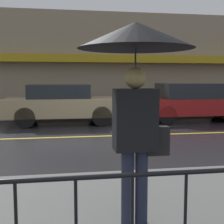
% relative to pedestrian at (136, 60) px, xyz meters
% --- Properties ---
extents(ground_plane, '(80.00, 80.00, 0.00)m').
position_rel_pedestrian_xyz_m(ground_plane, '(0.34, 5.83, -1.85)').
color(ground_plane, black).
extents(sidewalk_near, '(28.00, 3.17, 0.13)m').
position_rel_pedestrian_xyz_m(sidewalk_near, '(0.34, 0.33, -1.79)').
color(sidewalk_near, '#60605E').
rests_on(sidewalk_near, ground_plane).
extents(sidewalk_far, '(28.00, 1.90, 0.13)m').
position_rel_pedestrian_xyz_m(sidewalk_far, '(0.34, 10.68, -1.79)').
color(sidewalk_far, '#60605E').
rests_on(sidewalk_far, ground_plane).
extents(lane_marking, '(25.20, 0.12, 0.01)m').
position_rel_pedestrian_xyz_m(lane_marking, '(0.34, 5.83, -1.85)').
color(lane_marking, gold).
rests_on(lane_marking, ground_plane).
extents(building_storefront, '(28.00, 0.85, 4.81)m').
position_rel_pedestrian_xyz_m(building_storefront, '(0.34, 11.75, 0.57)').
color(building_storefront, gray).
rests_on(building_storefront, ground_plane).
extents(railing_foreground, '(12.00, 0.04, 0.88)m').
position_rel_pedestrian_xyz_m(railing_foreground, '(0.34, -1.00, -1.16)').
color(railing_foreground, black).
rests_on(railing_foreground, sidewalk_near).
extents(pedestrian, '(1.17, 1.17, 2.10)m').
position_rel_pedestrian_xyz_m(pedestrian, '(0.00, 0.00, 0.00)').
color(pedestrian, '#23283D').
rests_on(pedestrian, sidewalk_near).
extents(car_tan, '(4.24, 1.82, 1.47)m').
position_rel_pedestrian_xyz_m(car_tan, '(-0.68, 8.57, -1.09)').
color(car_tan, tan).
rests_on(car_tan, ground_plane).
extents(car_red, '(4.73, 1.90, 1.50)m').
position_rel_pedestrian_xyz_m(car_red, '(4.49, 8.57, -1.08)').
color(car_red, maroon).
rests_on(car_red, ground_plane).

